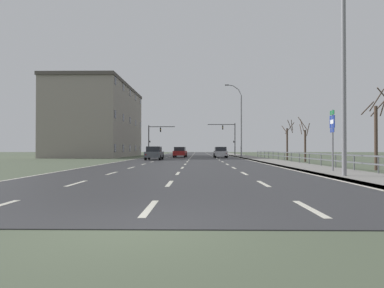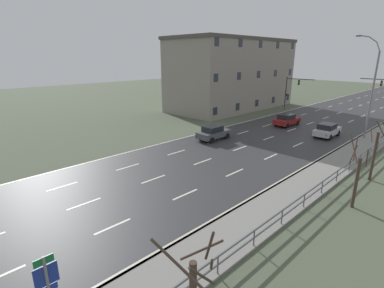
{
  "view_description": "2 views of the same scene",
  "coord_description": "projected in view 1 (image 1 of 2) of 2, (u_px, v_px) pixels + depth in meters",
  "views": [
    {
      "loc": [
        1.06,
        -5.7,
        1.33
      ],
      "look_at": [
        0.16,
        47.24,
        2.02
      ],
      "focal_mm": 32.84,
      "sensor_mm": 36.0,
      "label": 1
    },
    {
      "loc": [
        16.22,
        11.73,
        8.86
      ],
      "look_at": [
        0.0,
        27.66,
        1.92
      ],
      "focal_mm": 26.91,
      "sensor_mm": 36.0,
      "label": 2
    }
  ],
  "objects": [
    {
      "name": "street_lamp_midground",
      "position": [
        240.0,
        122.0,
        52.94
      ],
      "size": [
        2.55,
        0.24,
        11.05
      ],
      "color": "slate",
      "rests_on": "ground"
    },
    {
      "name": "bare_tree_mid",
      "position": [
        305.0,
        142.0,
        35.28
      ],
      "size": [
        1.13,
        1.26,
        4.51
      ],
      "color": "#423328",
      "rests_on": "ground"
    },
    {
      "name": "bare_tree_near",
      "position": [
        376.0,
        132.0,
        21.48
      ],
      "size": [
        1.72,
        1.84,
        5.04
      ],
      "color": "#423328",
      "rests_on": "ground"
    },
    {
      "name": "sidewalk_right",
      "position": [
        237.0,
        155.0,
        65.54
      ],
      "size": [
        3.0,
        120.0,
        0.12
      ],
      "color": "gray",
      "rests_on": "ground"
    },
    {
      "name": "car_near_right",
      "position": [
        180.0,
        152.0,
        52.64
      ],
      "size": [
        2.01,
        4.19,
        1.57
      ],
      "rotation": [
        0.0,
        0.0,
        -0.05
      ],
      "color": "maroon",
      "rests_on": "ground"
    },
    {
      "name": "traffic_signal_right",
      "position": [
        230.0,
        134.0,
        64.82
      ],
      "size": [
        5.11,
        0.36,
        6.04
      ],
      "color": "#38383A",
      "rests_on": "ground"
    },
    {
      "name": "street_lamp_foreground",
      "position": [
        340.0,
        60.0,
        15.72
      ],
      "size": [
        2.61,
        0.24,
        10.88
      ],
      "color": "slate",
      "rests_on": "ground"
    },
    {
      "name": "brick_building",
      "position": [
        99.0,
        121.0,
        59.03
      ],
      "size": [
        10.71,
        23.95,
        11.81
      ],
      "color": "gray",
      "rests_on": "ground"
    },
    {
      "name": "guardrail",
      "position": [
        295.0,
        155.0,
        31.67
      ],
      "size": [
        0.07,
        39.92,
        1.0
      ],
      "color": "#515459",
      "rests_on": "ground"
    },
    {
      "name": "road_asphalt_strip",
      "position": [
        192.0,
        156.0,
        65.68
      ],
      "size": [
        14.0,
        120.0,
        0.03
      ],
      "color": "#303033",
      "rests_on": "ground"
    },
    {
      "name": "bare_tree_far",
      "position": [
        288.0,
        141.0,
        40.61
      ],
      "size": [
        1.47,
        1.7,
        4.64
      ],
      "color": "#423328",
      "rests_on": "ground"
    },
    {
      "name": "car_mid_centre",
      "position": [
        220.0,
        152.0,
        50.74
      ],
      "size": [
        1.88,
        4.12,
        1.57
      ],
      "rotation": [
        0.0,
        0.0,
        0.01
      ],
      "color": "#B7B7BC",
      "rests_on": "ground"
    },
    {
      "name": "traffic_signal_left",
      "position": [
        154.0,
        136.0,
        63.76
      ],
      "size": [
        4.86,
        0.36,
        5.56
      ],
      "color": "#38383A",
      "rests_on": "ground"
    },
    {
      "name": "highway_sign",
      "position": [
        332.0,
        132.0,
        19.09
      ],
      "size": [
        0.09,
        0.68,
        3.44
      ],
      "color": "slate",
      "rests_on": "ground"
    },
    {
      "name": "ground_plane",
      "position": [
        191.0,
        158.0,
        53.68
      ],
      "size": [
        160.0,
        160.0,
        0.12
      ],
      "color": "#4C5642"
    },
    {
      "name": "car_far_left",
      "position": [
        154.0,
        153.0,
        40.74
      ],
      "size": [
        1.89,
        4.13,
        1.57
      ],
      "rotation": [
        0.0,
        0.0,
        -0.02
      ],
      "color": "#474C51",
      "rests_on": "ground"
    }
  ]
}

